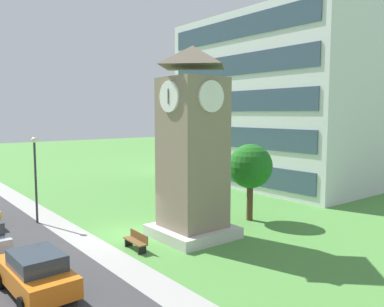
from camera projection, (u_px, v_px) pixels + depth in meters
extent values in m
plane|color=#4C893D|center=(124.00, 235.00, 22.57)|extent=(160.00, 160.00, 0.00)
cube|color=#9E9E99|center=(88.00, 243.00, 21.20)|extent=(120.00, 1.60, 0.01)
cube|color=silver|center=(285.00, 103.00, 39.56)|extent=(18.68, 13.62, 16.00)
cube|color=#384C60|center=(235.00, 172.00, 35.97)|extent=(17.18, 0.10, 1.80)
cube|color=#384C60|center=(235.00, 137.00, 35.65)|extent=(17.18, 0.10, 1.80)
cube|color=#384C60|center=(236.00, 101.00, 35.33)|extent=(17.18, 0.10, 1.80)
cube|color=#384C60|center=(236.00, 65.00, 35.01)|extent=(17.18, 0.10, 1.80)
cube|color=#384C60|center=(236.00, 28.00, 34.69)|extent=(17.18, 0.10, 1.80)
cube|color=gray|center=(193.00, 159.00, 21.84)|extent=(3.00, 3.00, 8.85)
cube|color=beige|center=(193.00, 231.00, 22.25)|extent=(4.04, 4.04, 0.60)
pyramid|color=#6A5D4D|center=(193.00, 56.00, 21.28)|extent=(3.30, 3.30, 1.13)
cylinder|color=white|center=(169.00, 97.00, 20.54)|extent=(1.65, 0.12, 1.65)
cylinder|color=white|center=(211.00, 96.00, 20.28)|extent=(0.12, 1.65, 1.65)
cube|color=black|center=(168.00, 94.00, 20.48)|extent=(0.09, 0.06, 0.49)
cube|color=black|center=(168.00, 96.00, 20.49)|extent=(0.06, 0.05, 0.74)
cube|color=brown|center=(135.00, 241.00, 20.02)|extent=(1.82, 0.55, 0.06)
cube|color=brown|center=(139.00, 236.00, 20.12)|extent=(1.80, 0.13, 0.40)
cube|color=black|center=(129.00, 242.00, 20.62)|extent=(0.10, 0.43, 0.45)
cube|color=black|center=(142.00, 250.00, 19.46)|extent=(0.10, 0.43, 0.45)
cylinder|color=#333338|center=(36.00, 183.00, 24.81)|extent=(0.14, 0.14, 5.09)
sphere|color=#F2EFCC|center=(34.00, 140.00, 24.53)|extent=(0.36, 0.36, 0.36)
cylinder|color=#513823|center=(250.00, 201.00, 25.59)|extent=(0.41, 0.41, 2.54)
sphere|color=#1D671E|center=(250.00, 166.00, 25.36)|extent=(2.85, 2.85, 2.85)
cylinder|color=black|center=(8.00, 251.00, 19.01)|extent=(0.67, 0.24, 0.66)
cube|color=orange|center=(35.00, 276.00, 15.13)|extent=(4.49, 2.02, 0.76)
cube|color=#2D3842|center=(37.00, 260.00, 14.89)|extent=(2.27, 1.72, 0.60)
cylinder|color=black|center=(0.00, 280.00, 15.62)|extent=(0.67, 0.24, 0.66)
cylinder|color=black|center=(47.00, 269.00, 16.80)|extent=(0.67, 0.24, 0.66)
cylinder|color=black|center=(23.00, 306.00, 13.53)|extent=(0.67, 0.24, 0.66)
cylinder|color=black|center=(74.00, 291.00, 14.71)|extent=(0.67, 0.24, 0.66)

